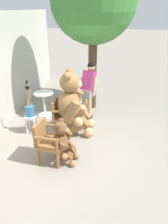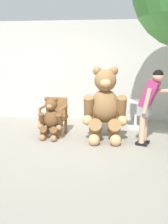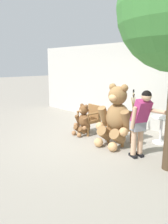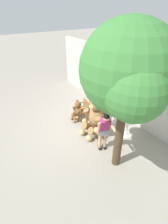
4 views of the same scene
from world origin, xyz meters
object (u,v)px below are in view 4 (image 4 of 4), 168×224
object	(u,v)px
person_visitor	(104,128)
round_side_table	(127,126)
wooden_chair_right	(100,122)
wooden_chair_left	(83,109)
teddy_bear_small	(78,111)
brush_bucket	(112,111)
white_stool	(111,116)
teddy_bear_large	(95,117)
patio_tree	(129,74)

from	to	relation	value
person_visitor	round_side_table	size ratio (longest dim) A/B	2.16
wooden_chair_right	round_side_table	bearing A→B (deg)	42.62
wooden_chair_left	teddy_bear_small	distance (m)	0.29
teddy_bear_small	round_side_table	size ratio (longest dim) A/B	1.30
wooden_chair_left	brush_bucket	bearing A→B (deg)	36.91
teddy_bear_small	white_stool	bearing A→B (deg)	45.84
brush_bucket	white_stool	bearing A→B (deg)	-158.04
round_side_table	teddy_bear_small	bearing A→B (deg)	-152.93
teddy_bear_large	patio_tree	world-z (taller)	patio_tree
person_visitor	brush_bucket	size ratio (longest dim) A/B	1.72
white_stool	wooden_chair_right	bearing A→B (deg)	-77.17
white_stool	patio_tree	size ratio (longest dim) A/B	0.11
teddy_bear_small	wooden_chair_right	bearing A→B (deg)	13.79
teddy_bear_small	person_visitor	distance (m)	2.15
brush_bucket	wooden_chair_right	bearing A→B (deg)	-77.28
brush_bucket	patio_tree	bearing A→B (deg)	-36.62
wooden_chair_left	white_stool	bearing A→B (deg)	36.93
wooden_chair_left	patio_tree	distance (m)	3.90
white_stool	teddy_bear_large	bearing A→B (deg)	-80.09
wooden_chair_left	patio_tree	size ratio (longest dim) A/B	0.20
teddy_bear_small	person_visitor	bearing A→B (deg)	-6.93
round_side_table	wooden_chair_left	bearing A→B (deg)	-159.98
wooden_chair_right	round_side_table	xyz separation A→B (m)	(0.77, 0.71, -0.01)
brush_bucket	patio_tree	xyz separation A→B (m)	(1.87, -1.39, 2.38)
wooden_chair_right	teddy_bear_small	distance (m)	1.22
white_stool	brush_bucket	bearing A→B (deg)	21.96
teddy_bear_small	patio_tree	distance (m)	3.87
teddy_bear_large	person_visitor	distance (m)	0.94
white_stool	person_visitor	bearing A→B (deg)	-50.61
round_side_table	patio_tree	bearing A→B (deg)	-55.31
wooden_chair_right	teddy_bear_large	world-z (taller)	teddy_bear_large
wooden_chair_right	person_visitor	bearing A→B (deg)	-31.32
person_visitor	patio_tree	size ratio (longest dim) A/B	0.37
teddy_bear_large	patio_tree	distance (m)	2.82
wooden_chair_right	round_side_table	size ratio (longest dim) A/B	1.19
patio_tree	person_visitor	bearing A→B (deg)	173.46
white_stool	patio_tree	xyz separation A→B (m)	(1.88, -1.39, 2.65)
teddy_bear_large	teddy_bear_small	size ratio (longest dim) A/B	1.71
teddy_bear_large	teddy_bear_small	xyz separation A→B (m)	(-1.19, -0.02, -0.33)
person_visitor	white_stool	distance (m)	1.77
brush_bucket	teddy_bear_large	bearing A→B (deg)	-80.17
wooden_chair_right	patio_tree	xyz separation A→B (m)	(1.70, -0.64, 2.55)
white_stool	round_side_table	world-z (taller)	round_side_table
wooden_chair_left	teddy_bear_large	xyz separation A→B (m)	(1.18, -0.27, 0.32)
wooden_chair_left	wooden_chair_right	bearing A→B (deg)	0.01
teddy_bear_large	round_side_table	size ratio (longest dim) A/B	2.22
person_visitor	white_stool	size ratio (longest dim) A/B	3.38
teddy_bear_large	round_side_table	distance (m)	1.29
person_visitor	patio_tree	distance (m)	2.24
teddy_bear_large	wooden_chair_right	bearing A→B (deg)	91.44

